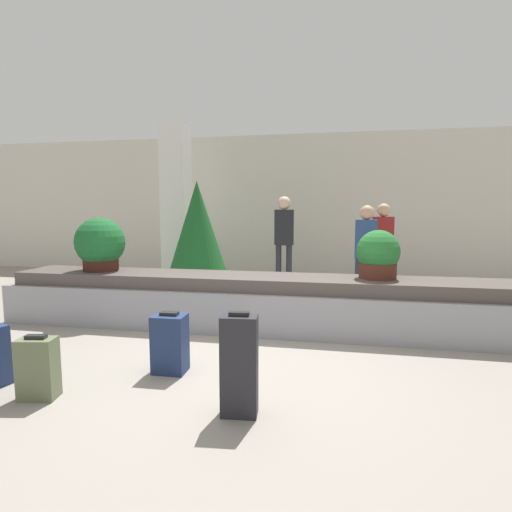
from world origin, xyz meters
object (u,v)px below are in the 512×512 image
potted_plant_0 (378,255)px  potted_plant_1 (100,245)px  traveler_0 (284,234)px  traveler_2 (366,247)px  suitcase_2 (170,343)px  decorated_tree (198,233)px  suitcase_0 (38,368)px  pillar (177,205)px  suitcase_3 (239,365)px  traveler_1 (383,242)px

potted_plant_0 → potted_plant_1: bearing=-178.9°
traveler_0 → traveler_2: traveler_0 is taller
suitcase_2 → decorated_tree: (-0.89, 3.36, 0.82)m
suitcase_0 → pillar: bearing=89.4°
potted_plant_0 → decorated_tree: (-2.90, 1.73, 0.14)m
suitcase_2 → potted_plant_1: (-1.66, 1.56, 0.76)m
pillar → suitcase_3: 5.71m
suitcase_0 → potted_plant_1: bearing=100.1°
suitcase_3 → traveler_0: 4.83m
pillar → decorated_tree: 1.36m
traveler_1 → potted_plant_0: bearing=55.9°
pillar → potted_plant_1: pillar is taller
pillar → suitcase_3: pillar is taller
suitcase_2 → traveler_2: 3.63m
pillar → suitcase_0: 5.29m
suitcase_2 → potted_plant_0: size_ratio=0.97×
traveler_1 → traveler_2: traveler_1 is taller
potted_plant_1 → traveler_2: bearing=21.4°
suitcase_0 → suitcase_3: bearing=-8.3°
potted_plant_1 → traveler_0: 3.40m
traveler_2 → pillar: bearing=-12.0°
suitcase_3 → potted_plant_1: 3.38m
suitcase_2 → suitcase_3: suitcase_3 is taller
traveler_2 → potted_plant_0: bearing=100.3°
suitcase_0 → suitcase_2: bearing=29.9°
suitcase_3 → traveler_0: bearing=87.8°
potted_plant_1 → traveler_0: (2.22, 2.57, 0.03)m
traveler_1 → traveler_2: (-0.34, -0.82, -0.03)m
pillar → traveler_0: pillar is taller
potted_plant_0 → suitcase_0: bearing=-140.7°
suitcase_2 → traveler_2: bearing=55.4°
potted_plant_0 → potted_plant_1: size_ratio=0.81×
traveler_1 → suitcase_2: bearing=32.5°
suitcase_3 → traveler_2: bearing=67.0°
traveler_2 → decorated_tree: (-2.86, 0.38, 0.16)m
pillar → traveler_1: bearing=-7.8°
suitcase_2 → potted_plant_1: potted_plant_1 is taller
traveler_1 → suitcase_0: bearing=28.8°
suitcase_2 → traveler_1: traveler_1 is taller
traveler_2 → suitcase_2: bearing=65.1°
suitcase_3 → traveler_1: traveler_1 is taller
suitcase_0 → potted_plant_0: bearing=29.2°
suitcase_2 → suitcase_3: size_ratio=0.73×
suitcase_2 → traveler_1: 4.50m
traveler_2 → decorated_tree: 2.89m
decorated_tree → traveler_1: bearing=7.8°
traveler_1 → potted_plant_1: bearing=3.2°
potted_plant_0 → traveler_2: bearing=91.7°
pillar → potted_plant_0: (3.68, -2.72, -0.64)m
decorated_tree → pillar: bearing=128.3°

